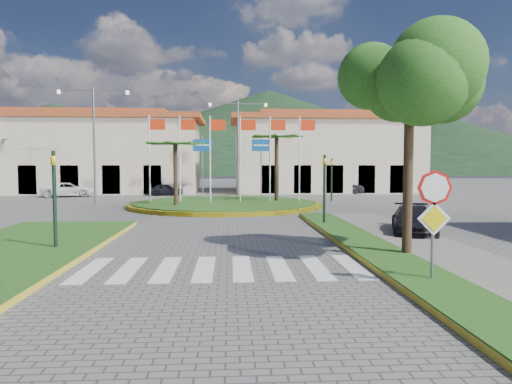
{
  "coord_description": "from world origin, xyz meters",
  "views": [
    {
      "loc": [
        0.27,
        -8.07,
        2.78
      ],
      "look_at": [
        1.21,
        8.0,
        1.8
      ],
      "focal_mm": 32.0,
      "sensor_mm": 36.0,
      "label": 1
    }
  ],
  "objects": [
    {
      "name": "direction_sign_west",
      "position": [
        -2.0,
        30.97,
        3.53
      ],
      "size": [
        1.6,
        0.14,
        5.2
      ],
      "color": "slate",
      "rests_on": "ground"
    },
    {
      "name": "traffic_light_left",
      "position": [
        -5.2,
        6.5,
        1.94
      ],
      "size": [
        0.15,
        0.18,
        3.2
      ],
      "color": "black",
      "rests_on": "ground"
    },
    {
      "name": "median_left",
      "position": [
        -6.5,
        6.0,
        0.09
      ],
      "size": [
        5.0,
        14.0,
        0.18
      ],
      "primitive_type": "cube",
      "color": "#254B15",
      "rests_on": "ground"
    },
    {
      "name": "street_lamp_west",
      "position": [
        -9.0,
        24.0,
        4.5
      ],
      "size": [
        4.8,
        0.16,
        8.0
      ],
      "color": "slate",
      "rests_on": "ground"
    },
    {
      "name": "car_dark_b",
      "position": [
        10.99,
        34.36,
        0.64
      ],
      "size": [
        4.1,
        2.24,
        1.28
      ],
      "primitive_type": "imported",
      "rotation": [
        0.0,
        0.0,
        1.33
      ],
      "color": "black",
      "rests_on": "ground"
    },
    {
      "name": "street_lamp_centre",
      "position": [
        1.0,
        30.0,
        4.5
      ],
      "size": [
        4.8,
        0.16,
        8.0
      ],
      "color": "slate",
      "rests_on": "ground"
    },
    {
      "name": "stop_sign",
      "position": [
        4.9,
        1.96,
        1.79
      ],
      "size": [
        0.8,
        0.11,
        2.65
      ],
      "color": "slate",
      "rests_on": "ground"
    },
    {
      "name": "direction_sign_east",
      "position": [
        3.0,
        30.97,
        3.53
      ],
      "size": [
        1.6,
        0.14,
        5.2
      ],
      "color": "slate",
      "rests_on": "ground"
    },
    {
      "name": "building_right",
      "position": [
        10.0,
        38.0,
        3.9
      ],
      "size": [
        19.08,
        9.54,
        8.05
      ],
      "color": "beige",
      "rests_on": "ground"
    },
    {
      "name": "sidewalk_right",
      "position": [
        6.0,
        2.0,
        0.07
      ],
      "size": [
        4.0,
        28.0,
        0.15
      ],
      "primitive_type": "cube",
      "color": "gray",
      "rests_on": "ground"
    },
    {
      "name": "verge_right",
      "position": [
        4.8,
        2.0,
        0.09
      ],
      "size": [
        1.6,
        28.0,
        0.18
      ],
      "primitive_type": "cube",
      "color": "#254B15",
      "rests_on": "ground"
    },
    {
      "name": "hill_far_east",
      "position": [
        70.0,
        135.0,
        9.0
      ],
      "size": [
        120.0,
        120.0,
        18.0
      ],
      "primitive_type": "cone",
      "color": "black",
      "rests_on": "ground"
    },
    {
      "name": "deciduous_tree",
      "position": [
        5.5,
        5.0,
        5.18
      ],
      "size": [
        3.6,
        3.6,
        6.8
      ],
      "color": "black",
      "rests_on": "ground"
    },
    {
      "name": "building_left",
      "position": [
        -14.0,
        38.0,
        3.9
      ],
      "size": [
        23.32,
        9.54,
        8.05
      ],
      "color": "beige",
      "rests_on": "ground"
    },
    {
      "name": "traffic_light_right",
      "position": [
        4.5,
        12.0,
        1.94
      ],
      "size": [
        0.15,
        0.18,
        3.2
      ],
      "color": "black",
      "rests_on": "ground"
    },
    {
      "name": "car_side_right",
      "position": [
        7.5,
        9.34,
        0.58
      ],
      "size": [
        2.8,
        4.27,
        1.15
      ],
      "primitive_type": "imported",
      "rotation": [
        0.0,
        0.0,
        -0.33
      ],
      "color": "black",
      "rests_on": "ground"
    },
    {
      "name": "ground",
      "position": [
        0.0,
        0.0,
        0.0
      ],
      "size": [
        160.0,
        160.0,
        0.0
      ],
      "primitive_type": "plane",
      "color": "slate",
      "rests_on": "ground"
    },
    {
      "name": "crosswalk",
      "position": [
        0.0,
        4.0,
        0.01
      ],
      "size": [
        8.0,
        3.0,
        0.01
      ],
      "primitive_type": "cube",
      "color": "silver",
      "rests_on": "ground"
    },
    {
      "name": "white_van",
      "position": [
        -13.45,
        31.72,
        0.6
      ],
      "size": [
        4.69,
        2.98,
        1.21
      ],
      "primitive_type": "imported",
      "rotation": [
        0.0,
        0.0,
        1.81
      ],
      "color": "white",
      "rests_on": "ground"
    },
    {
      "name": "hill_far_mid",
      "position": [
        15.0,
        160.0,
        15.0
      ],
      "size": [
        180.0,
        180.0,
        30.0
      ],
      "primitive_type": "cone",
      "color": "black",
      "rests_on": "ground"
    },
    {
      "name": "roundabout_island",
      "position": [
        0.0,
        22.0,
        0.17
      ],
      "size": [
        12.7,
        12.7,
        6.0
      ],
      "color": "yellow",
      "rests_on": "ground"
    },
    {
      "name": "car_dark_a",
      "position": [
        -5.4,
        32.95,
        0.53
      ],
      "size": [
        3.25,
        1.69,
        1.06
      ],
      "primitive_type": "imported",
      "rotation": [
        0.0,
        0.0,
        1.72
      ],
      "color": "black",
      "rests_on": "ground"
    },
    {
      "name": "traffic_light_far",
      "position": [
        8.0,
        26.0,
        1.94
      ],
      "size": [
        0.18,
        0.15,
        3.2
      ],
      "color": "black",
      "rests_on": "ground"
    },
    {
      "name": "hill_far_west",
      "position": [
        -55.0,
        140.0,
        11.0
      ],
      "size": [
        140.0,
        140.0,
        22.0
      ],
      "primitive_type": "cone",
      "color": "black",
      "rests_on": "ground"
    },
    {
      "name": "hill_near_back",
      "position": [
        -10.0,
        130.0,
        8.0
      ],
      "size": [
        110.0,
        110.0,
        16.0
      ],
      "primitive_type": "cone",
      "color": "black",
      "rests_on": "ground"
    }
  ]
}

